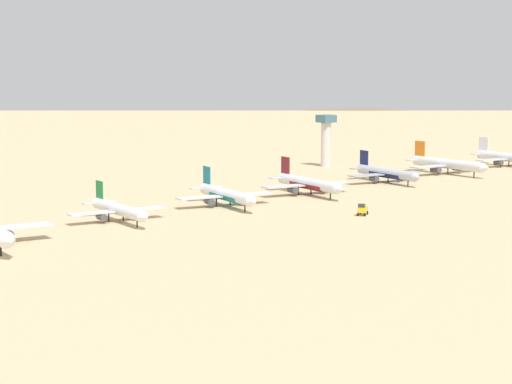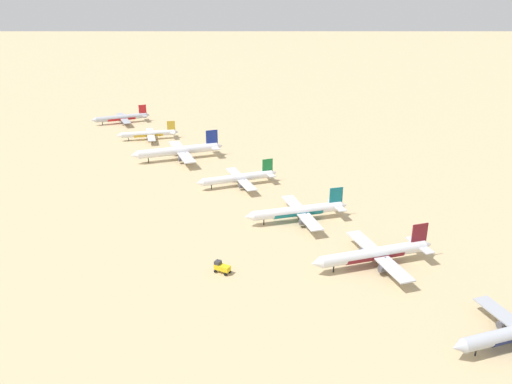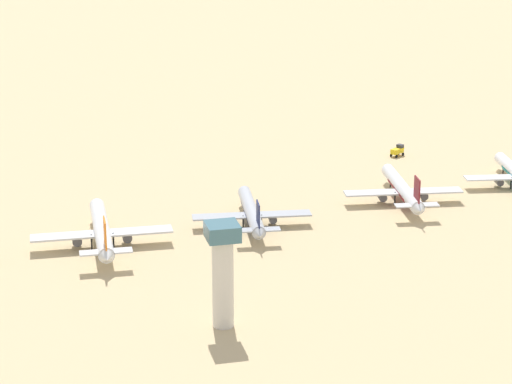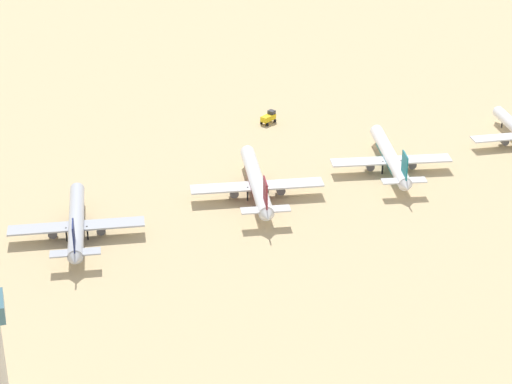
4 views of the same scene
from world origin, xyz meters
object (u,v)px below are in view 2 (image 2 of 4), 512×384
(parked_jet_3, at_px, (239,178))
(parked_jet_4, at_px, (299,211))
(parked_jet_1, at_px, (149,134))
(parked_jet_5, at_px, (375,254))
(parked_jet_0, at_px, (122,118))
(service_truck, at_px, (222,267))
(parked_jet_2, at_px, (179,151))

(parked_jet_3, distance_m, parked_jet_4, 45.47)
(parked_jet_1, bearing_deg, parked_jet_5, 99.64)
(parked_jet_0, xyz_separation_m, parked_jet_1, (-6.61, 46.25, -0.20))
(parked_jet_0, relative_size, parked_jet_3, 0.98)
(parked_jet_3, relative_size, parked_jet_4, 0.92)
(parked_jet_1, bearing_deg, service_truck, 83.91)
(service_truck, bearing_deg, parked_jet_1, -96.09)
(parked_jet_1, bearing_deg, parked_jet_3, 101.30)
(parked_jet_3, distance_m, service_truck, 77.97)
(service_truck, bearing_deg, parked_jet_2, -100.86)
(parked_jet_5, xyz_separation_m, service_truck, (47.78, -17.12, -2.21))
(parked_jet_0, xyz_separation_m, parked_jet_4, (-31.40, 184.24, 0.39))
(parked_jet_3, bearing_deg, service_truck, 62.59)
(parked_jet_2, relative_size, parked_jet_4, 1.16)
(parked_jet_0, bearing_deg, parked_jet_3, 100.26)
(service_truck, bearing_deg, parked_jet_4, -150.15)
(parked_jet_0, relative_size, parked_jet_4, 0.91)
(parked_jet_1, height_order, parked_jet_4, parked_jet_4)
(parked_jet_0, distance_m, parked_jet_1, 46.72)
(parked_jet_2, xyz_separation_m, parked_jet_5, (-25.11, 135.26, -0.52))
(parked_jet_0, height_order, parked_jet_3, parked_jet_3)
(parked_jet_1, distance_m, parked_jet_2, 44.35)
(parked_jet_1, bearing_deg, parked_jet_0, -81.86)
(parked_jet_2, distance_m, parked_jet_4, 95.97)
(parked_jet_0, bearing_deg, parked_jet_2, 97.55)
(service_truck, bearing_deg, parked_jet_5, 160.28)
(parked_jet_4, bearing_deg, parked_jet_1, -79.82)
(parked_jet_3, relative_size, parked_jet_5, 0.88)
(parked_jet_4, bearing_deg, parked_jet_3, -82.15)
(parked_jet_0, distance_m, parked_jet_3, 141.46)
(parked_jet_5, relative_size, service_truck, 7.89)
(parked_jet_2, bearing_deg, service_truck, 79.14)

